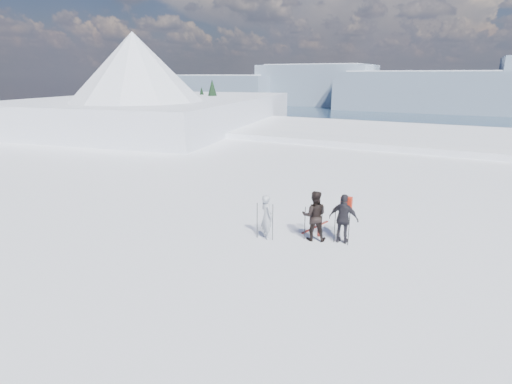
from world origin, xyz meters
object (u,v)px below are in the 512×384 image
(skier_grey, at_px, (267,217))
(skier_pack, at_px, (344,219))
(skis_loose, at_px, (317,227))
(skier_dark, at_px, (314,216))

(skier_grey, distance_m, skier_pack, 2.64)
(skier_grey, height_order, skier_pack, skier_pack)
(skier_pack, distance_m, skis_loose, 1.74)
(skier_dark, relative_size, skier_pack, 1.03)
(skier_grey, distance_m, skis_loose, 2.30)
(skier_pack, bearing_deg, skier_dark, 12.28)
(skier_dark, xyz_separation_m, skis_loose, (-0.25, 1.13, -0.87))
(skier_dark, distance_m, skier_pack, 1.00)
(skier_pack, bearing_deg, skier_grey, 17.92)
(skis_loose, bearing_deg, skier_grey, -126.13)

